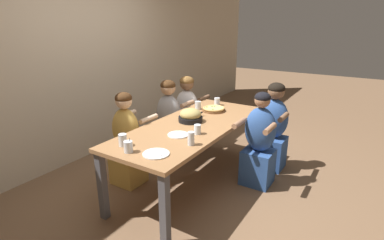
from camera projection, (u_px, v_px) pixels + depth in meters
ground_plane at (192, 183)px, 3.60m from camera, size 18.00×18.00×0.00m
restaurant_back_panel at (82, 41)px, 3.97m from camera, size 10.00×0.06×3.20m
dining_table at (192, 131)px, 3.39m from camera, size 2.15×0.87×0.75m
pizza_board_main at (214, 109)px, 3.85m from camera, size 0.30×0.30×0.05m
skillet_bowl at (191, 116)px, 3.44m from camera, size 0.40×0.28×0.16m
empty_plate_a at (178, 135)px, 3.03m from camera, size 0.22×0.22×0.02m
empty_plate_b at (156, 154)px, 2.60m from camera, size 0.24×0.24×0.02m
cocktail_glass_blue at (128, 147)px, 2.63m from camera, size 0.08×0.08×0.13m
drinking_glass_a at (123, 141)px, 2.76m from camera, size 0.08×0.08×0.12m
drinking_glass_b at (198, 130)px, 3.06m from camera, size 0.07×0.07×0.10m
drinking_glass_c at (217, 102)px, 4.11m from camera, size 0.08×0.08×0.10m
drinking_glass_d at (198, 106)px, 3.92m from camera, size 0.08×0.08×0.11m
drinking_glass_e at (191, 139)px, 2.78m from camera, size 0.06×0.06×0.13m
diner_far_right at (187, 115)px, 4.49m from camera, size 0.51×0.40×1.10m
diner_near_right at (273, 129)px, 3.83m from camera, size 0.51×0.40×1.14m
diner_near_midright at (259, 144)px, 3.44m from camera, size 0.51×0.40×1.11m
diner_far_midleft at (127, 143)px, 3.46m from camera, size 0.51×0.40×1.11m
diner_far_midright at (169, 123)px, 4.12m from camera, size 0.51×0.40×1.11m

